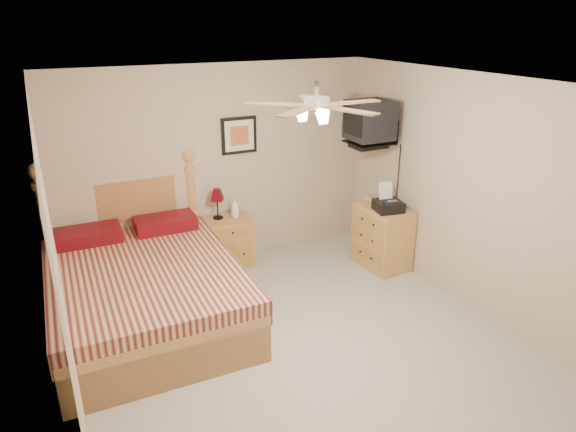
# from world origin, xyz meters

# --- Properties ---
(floor) EXTENTS (4.50, 4.50, 0.00)m
(floor) POSITION_xyz_m (0.00, 0.00, 0.00)
(floor) COLOR #9F9B8F
(floor) RESTS_ON ground
(ceiling) EXTENTS (4.00, 4.50, 0.04)m
(ceiling) POSITION_xyz_m (0.00, 0.00, 2.50)
(ceiling) COLOR white
(ceiling) RESTS_ON ground
(wall_back) EXTENTS (4.00, 0.04, 2.50)m
(wall_back) POSITION_xyz_m (0.00, 2.25, 1.25)
(wall_back) COLOR tan
(wall_back) RESTS_ON ground
(wall_front) EXTENTS (4.00, 0.04, 2.50)m
(wall_front) POSITION_xyz_m (0.00, -2.25, 1.25)
(wall_front) COLOR tan
(wall_front) RESTS_ON ground
(wall_left) EXTENTS (0.04, 4.50, 2.50)m
(wall_left) POSITION_xyz_m (-2.00, 0.00, 1.25)
(wall_left) COLOR tan
(wall_left) RESTS_ON ground
(wall_right) EXTENTS (0.04, 4.50, 2.50)m
(wall_right) POSITION_xyz_m (2.00, 0.00, 1.25)
(wall_right) COLOR tan
(wall_right) RESTS_ON ground
(bed) EXTENTS (1.85, 2.40, 1.53)m
(bed) POSITION_xyz_m (-1.24, 1.12, 0.77)
(bed) COLOR #B57D3D
(bed) RESTS_ON ground
(nightstand) EXTENTS (0.62, 0.49, 0.63)m
(nightstand) POSITION_xyz_m (-0.00, 2.00, 0.32)
(nightstand) COLOR #9E6838
(nightstand) RESTS_ON ground
(table_lamp) EXTENTS (0.25, 0.25, 0.38)m
(table_lamp) POSITION_xyz_m (-0.11, 2.08, 0.82)
(table_lamp) COLOR #51050B
(table_lamp) RESTS_ON nightstand
(lotion_bottle) EXTENTS (0.13, 0.13, 0.26)m
(lotion_bottle) POSITION_xyz_m (0.10, 2.01, 0.76)
(lotion_bottle) COLOR white
(lotion_bottle) RESTS_ON nightstand
(framed_picture) EXTENTS (0.46, 0.04, 0.46)m
(framed_picture) POSITION_xyz_m (0.27, 2.23, 1.62)
(framed_picture) COLOR black
(framed_picture) RESTS_ON wall_back
(dresser) EXTENTS (0.50, 0.70, 0.80)m
(dresser) POSITION_xyz_m (1.73, 1.10, 0.40)
(dresser) COLOR #B5813E
(dresser) RESTS_ON ground
(fax_machine) EXTENTS (0.37, 0.39, 0.33)m
(fax_machine) POSITION_xyz_m (1.69, 0.99, 0.96)
(fax_machine) COLOR black
(fax_machine) RESTS_ON dresser
(magazine_lower) EXTENTS (0.30, 0.35, 0.03)m
(magazine_lower) POSITION_xyz_m (1.68, 1.35, 0.81)
(magazine_lower) COLOR #B6AE95
(magazine_lower) RESTS_ON dresser
(magazine_upper) EXTENTS (0.26, 0.30, 0.02)m
(magazine_upper) POSITION_xyz_m (1.72, 1.38, 0.84)
(magazine_upper) COLOR gray
(magazine_upper) RESTS_ON magazine_lower
(wall_tv) EXTENTS (0.56, 0.46, 0.58)m
(wall_tv) POSITION_xyz_m (1.75, 1.34, 1.81)
(wall_tv) COLOR black
(wall_tv) RESTS_ON wall_right
(ceiling_fan) EXTENTS (1.14, 1.14, 0.28)m
(ceiling_fan) POSITION_xyz_m (0.00, -0.20, 2.36)
(ceiling_fan) COLOR white
(ceiling_fan) RESTS_ON ceiling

